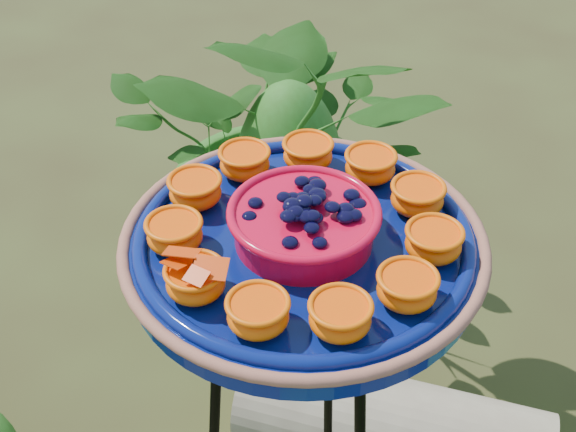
% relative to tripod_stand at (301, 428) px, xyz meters
% --- Properties ---
extents(tripod_stand, '(0.39, 0.39, 0.87)m').
position_rel_tripod_stand_xyz_m(tripod_stand, '(0.00, 0.00, 0.00)').
color(tripod_stand, black).
rests_on(tripod_stand, ground).
extents(feeder_dish, '(0.55, 0.55, 0.10)m').
position_rel_tripod_stand_xyz_m(feeder_dish, '(-0.00, -0.00, 0.38)').
color(feeder_dish, '#08155D').
rests_on(feeder_dish, tripod_stand).
extents(driftwood_log, '(0.70, 0.44, 0.22)m').
position_rel_tripod_stand_xyz_m(driftwood_log, '(-0.03, 0.37, -0.42)').
color(driftwood_log, gray).
rests_on(driftwood_log, ground).
extents(shrub_back_left, '(0.97, 0.91, 0.87)m').
position_rel_tripod_stand_xyz_m(shrub_back_left, '(-0.56, 0.71, -0.10)').
color(shrub_back_left, '#265316').
rests_on(shrub_back_left, ground).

